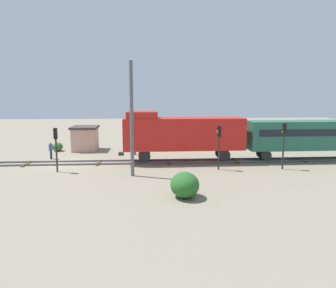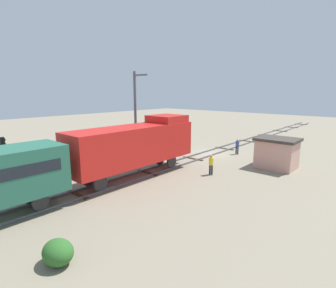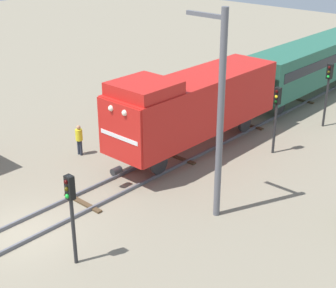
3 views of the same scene
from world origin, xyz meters
name	(u,v)px [view 3 (image 3 of 3)]	position (x,y,z in m)	size (l,w,h in m)	color
ground_plane	(20,233)	(0.00, 0.00, 0.00)	(116.19, 116.19, 0.00)	gray
railway_track	(20,232)	(0.00, 0.00, 0.07)	(2.40, 77.46, 0.16)	#595960
locomotive	(193,103)	(0.00, 10.93, 2.77)	(2.90, 11.60, 4.60)	red
passenger_car_leading	(313,61)	(0.00, 24.27, 2.52)	(2.84, 14.00, 3.66)	#26604C
traffic_signal_near	(71,203)	(3.20, 0.30, 2.53)	(0.32, 0.34, 3.62)	#262628
traffic_signal_mid	(276,108)	(3.40, 13.69, 2.60)	(0.32, 0.34, 3.71)	#262628
traffic_signal_far	(328,83)	(3.60, 19.16, 2.74)	(0.32, 0.34, 3.92)	#262628
worker_by_signal	(79,138)	(-4.20, 6.49, 1.00)	(0.38, 0.38, 1.70)	#262B38
catenary_mast	(219,113)	(4.94, 6.52, 4.65)	(1.94, 0.28, 8.79)	#595960
bush_near	(213,84)	(-5.86, 20.38, 0.51)	(1.40, 1.15, 1.02)	#2B6026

